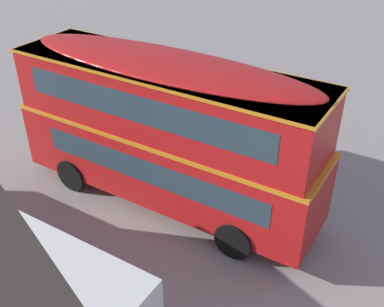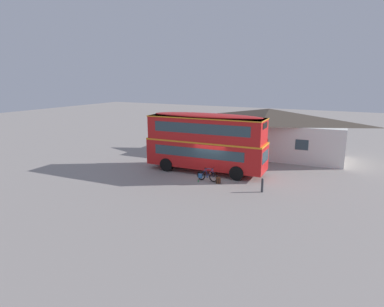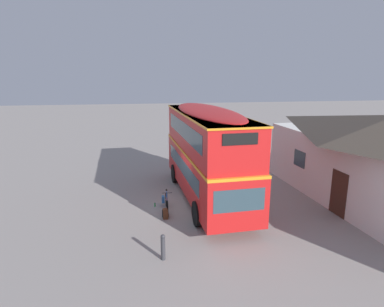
{
  "view_description": "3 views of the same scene",
  "coord_description": "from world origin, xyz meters",
  "views": [
    {
      "loc": [
        -8.24,
        10.22,
        9.05
      ],
      "look_at": [
        -1.06,
        -0.21,
        1.21
      ],
      "focal_mm": 42.62,
      "sensor_mm": 36.0,
      "label": 1
    },
    {
      "loc": [
        10.15,
        -22.78,
        7.56
      ],
      "look_at": [
        -0.98,
        -1.32,
        1.98
      ],
      "focal_mm": 30.93,
      "sensor_mm": 36.0,
      "label": 2
    },
    {
      "loc": [
        14.94,
        -2.51,
        6.38
      ],
      "look_at": [
        -1.49,
        0.25,
        2.33
      ],
      "focal_mm": 30.4,
      "sensor_mm": 36.0,
      "label": 3
    }
  ],
  "objects": [
    {
      "name": "kerb_bollard",
      "position": [
        4.61,
        -1.81,
        0.5
      ],
      "size": [
        0.16,
        0.16,
        0.97
      ],
      "color": "#333338",
      "rests_on": "ground"
    },
    {
      "name": "double_decker_bus",
      "position": [
        -0.88,
        0.91,
        2.64
      ],
      "size": [
        9.8,
        3.01,
        4.79
      ],
      "color": "black",
      "rests_on": "ground"
    },
    {
      "name": "ground_plane",
      "position": [
        0.0,
        0.0,
        0.0
      ],
      "size": [
        120.0,
        120.0,
        0.0
      ],
      "primitive_type": "plane",
      "color": "gray"
    },
    {
      "name": "backpack_on_ground",
      "position": [
        1.24,
        -1.44,
        0.25
      ],
      "size": [
        0.3,
        0.3,
        0.49
      ],
      "color": "#592D19",
      "rests_on": "ground"
    },
    {
      "name": "water_bottle_green_metal",
      "position": [
        -0.19,
        -1.84,
        0.1
      ],
      "size": [
        0.06,
        0.06,
        0.22
      ],
      "color": "green",
      "rests_on": "ground"
    },
    {
      "name": "touring_bicycle",
      "position": [
        0.22,
        -1.3,
        0.37
      ],
      "size": [
        1.71,
        0.46,
        1.05
      ],
      "color": "black",
      "rests_on": "ground"
    }
  ]
}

